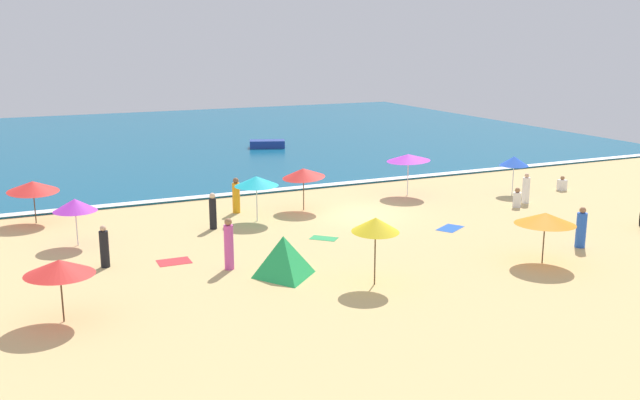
{
  "coord_description": "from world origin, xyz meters",
  "views": [
    {
      "loc": [
        -15.07,
        -28.5,
        8.17
      ],
      "look_at": [
        -1.85,
        0.3,
        0.8
      ],
      "focal_mm": 39.47,
      "sensor_mm": 36.0,
      "label": 1
    }
  ],
  "objects_px": {
    "beach_umbrella_4": "(59,267)",
    "beachgoer_7": "(526,189)",
    "beach_umbrella_2": "(256,181)",
    "small_boat_0": "(267,144)",
    "beach_umbrella_0": "(545,219)",
    "beach_umbrella_5": "(33,186)",
    "beachgoer_0": "(562,184)",
    "beach_umbrella_6": "(514,161)",
    "beachgoer_3": "(104,248)",
    "beach_umbrella_7": "(304,173)",
    "beach_tent": "(283,256)",
    "beachgoer_1": "(581,229)",
    "beach_umbrella_3": "(408,158)",
    "beach_umbrella_1": "(75,205)",
    "beachgoer_2": "(213,212)",
    "beachgoer_6": "(229,245)",
    "beach_umbrella_8": "(376,225)",
    "beachgoer_5": "(517,198)",
    "beachgoer_4": "(236,196)"
  },
  "relations": [
    {
      "from": "beach_umbrella_4",
      "to": "beachgoer_7",
      "type": "height_order",
      "value": "beach_umbrella_4"
    },
    {
      "from": "beach_umbrella_2",
      "to": "small_boat_0",
      "type": "height_order",
      "value": "beach_umbrella_2"
    },
    {
      "from": "beach_umbrella_0",
      "to": "beach_umbrella_5",
      "type": "relative_size",
      "value": 1.12
    },
    {
      "from": "beachgoer_0",
      "to": "beach_umbrella_4",
      "type": "bearing_deg",
      "value": -163.51
    },
    {
      "from": "beach_umbrella_0",
      "to": "beach_umbrella_5",
      "type": "distance_m",
      "value": 21.76
    },
    {
      "from": "beach_umbrella_6",
      "to": "beachgoer_3",
      "type": "distance_m",
      "value": 21.84
    },
    {
      "from": "beach_umbrella_7",
      "to": "beach_tent",
      "type": "height_order",
      "value": "beach_umbrella_7"
    },
    {
      "from": "beach_umbrella_0",
      "to": "beachgoer_1",
      "type": "relative_size",
      "value": 1.88
    },
    {
      "from": "beach_umbrella_3",
      "to": "beachgoer_0",
      "type": "bearing_deg",
      "value": -16.59
    },
    {
      "from": "beach_umbrella_3",
      "to": "beachgoer_0",
      "type": "height_order",
      "value": "beach_umbrella_3"
    },
    {
      "from": "beach_umbrella_1",
      "to": "beach_umbrella_3",
      "type": "bearing_deg",
      "value": 7.88
    },
    {
      "from": "beach_umbrella_7",
      "to": "beachgoer_2",
      "type": "relative_size",
      "value": 1.69
    },
    {
      "from": "beachgoer_6",
      "to": "beach_umbrella_1",
      "type": "bearing_deg",
      "value": 130.77
    },
    {
      "from": "beachgoer_1",
      "to": "small_boat_0",
      "type": "distance_m",
      "value": 28.89
    },
    {
      "from": "beach_umbrella_5",
      "to": "beachgoer_6",
      "type": "distance_m",
      "value": 11.48
    },
    {
      "from": "beach_umbrella_0",
      "to": "beachgoer_3",
      "type": "relative_size",
      "value": 1.98
    },
    {
      "from": "beach_umbrella_4",
      "to": "beachgoer_6",
      "type": "distance_m",
      "value": 6.47
    },
    {
      "from": "beach_umbrella_4",
      "to": "beachgoer_7",
      "type": "xyz_separation_m",
      "value": [
        22.58,
        6.3,
        -0.98
      ]
    },
    {
      "from": "beach_umbrella_3",
      "to": "beachgoer_6",
      "type": "relative_size",
      "value": 1.33
    },
    {
      "from": "beach_tent",
      "to": "beach_umbrella_3",
      "type": "bearing_deg",
      "value": 40.51
    },
    {
      "from": "beach_umbrella_1",
      "to": "beach_umbrella_4",
      "type": "height_order",
      "value": "beach_umbrella_4"
    },
    {
      "from": "beach_umbrella_8",
      "to": "beachgoer_5",
      "type": "bearing_deg",
      "value": 30.04
    },
    {
      "from": "beachgoer_6",
      "to": "beachgoer_1",
      "type": "bearing_deg",
      "value": -13.41
    },
    {
      "from": "beach_tent",
      "to": "beach_umbrella_2",
      "type": "bearing_deg",
      "value": 77.32
    },
    {
      "from": "beachgoer_3",
      "to": "beachgoer_7",
      "type": "xyz_separation_m",
      "value": [
        20.73,
        1.61,
        -0.04
      ]
    },
    {
      "from": "beach_umbrella_2",
      "to": "small_boat_0",
      "type": "distance_m",
      "value": 21.1
    },
    {
      "from": "beach_umbrella_0",
      "to": "beachgoer_7",
      "type": "height_order",
      "value": "beach_umbrella_0"
    },
    {
      "from": "beach_umbrella_3",
      "to": "beach_umbrella_4",
      "type": "relative_size",
      "value": 0.98
    },
    {
      "from": "beach_umbrella_0",
      "to": "beach_umbrella_4",
      "type": "bearing_deg",
      "value": 174.57
    },
    {
      "from": "beach_umbrella_1",
      "to": "beachgoer_1",
      "type": "relative_size",
      "value": 1.22
    },
    {
      "from": "beach_tent",
      "to": "beachgoer_2",
      "type": "distance_m",
      "value": 6.95
    },
    {
      "from": "beach_umbrella_4",
      "to": "beachgoer_5",
      "type": "height_order",
      "value": "beach_umbrella_4"
    },
    {
      "from": "beach_umbrella_0",
      "to": "beachgoer_0",
      "type": "distance_m",
      "value": 13.63
    },
    {
      "from": "beach_umbrella_3",
      "to": "beach_umbrella_7",
      "type": "relative_size",
      "value": 0.93
    },
    {
      "from": "beach_umbrella_2",
      "to": "beach_umbrella_4",
      "type": "xyz_separation_m",
      "value": [
        -9.09,
        -8.58,
        -0.17
      ]
    },
    {
      "from": "beachgoer_0",
      "to": "beachgoer_5",
      "type": "relative_size",
      "value": 0.82
    },
    {
      "from": "beach_umbrella_2",
      "to": "beach_umbrella_8",
      "type": "height_order",
      "value": "beach_umbrella_8"
    },
    {
      "from": "beach_umbrella_4",
      "to": "beachgoer_1",
      "type": "distance_m",
      "value": 19.43
    },
    {
      "from": "beach_umbrella_3",
      "to": "beach_umbrella_5",
      "type": "height_order",
      "value": "beach_umbrella_3"
    },
    {
      "from": "beach_umbrella_0",
      "to": "beachgoer_7",
      "type": "xyz_separation_m",
      "value": [
        5.95,
        7.88,
        -1.0
      ]
    },
    {
      "from": "beach_umbrella_5",
      "to": "beachgoer_3",
      "type": "xyz_separation_m",
      "value": [
        1.93,
        -7.66,
        -0.96
      ]
    },
    {
      "from": "beach_umbrella_6",
      "to": "beachgoer_6",
      "type": "relative_size",
      "value": 1.13
    },
    {
      "from": "beachgoer_5",
      "to": "beachgoer_3",
      "type": "bearing_deg",
      "value": -176.86
    },
    {
      "from": "beach_umbrella_5",
      "to": "beach_tent",
      "type": "height_order",
      "value": "beach_umbrella_5"
    },
    {
      "from": "beach_umbrella_4",
      "to": "beach_umbrella_6",
      "type": "relative_size",
      "value": 1.2
    },
    {
      "from": "beach_umbrella_3",
      "to": "beachgoer_4",
      "type": "relative_size",
      "value": 1.48
    },
    {
      "from": "beachgoer_2",
      "to": "beach_umbrella_4",
      "type": "bearing_deg",
      "value": -130.42
    },
    {
      "from": "beach_umbrella_7",
      "to": "small_boat_0",
      "type": "bearing_deg",
      "value": 74.77
    },
    {
      "from": "beach_umbrella_0",
      "to": "beachgoer_0",
      "type": "bearing_deg",
      "value": 43.88
    },
    {
      "from": "beach_umbrella_6",
      "to": "beach_tent",
      "type": "xyz_separation_m",
      "value": [
        -15.95,
        -7.09,
        -1.07
      ]
    }
  ]
}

